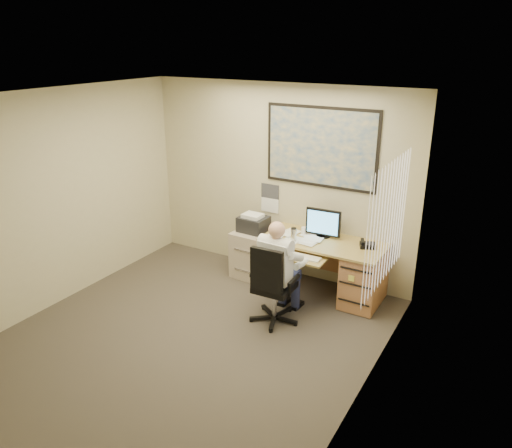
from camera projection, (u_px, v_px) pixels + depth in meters
The scene contains 8 objects.
room_shell at pixel (178, 232), 5.19m from camera, with size 4.00×4.50×2.70m.
desk at pixel (347, 267), 6.48m from camera, with size 1.60×0.97×1.13m.
world_map at pixel (321, 147), 6.51m from camera, with size 1.56×0.03×1.06m, color #1E4C93.
wall_calendar at pixel (270, 198), 7.15m from camera, with size 0.28×0.01×0.42m, color white.
window_blinds at pixel (389, 223), 4.84m from camera, with size 0.06×1.40×1.30m, color silver, non-canonical shape.
filing_cabinet at pixel (254, 249), 7.17m from camera, with size 0.51×0.60×0.93m.
office_chair at pixel (272, 300), 5.97m from camera, with size 0.63×0.63×1.02m.
person at pixel (276, 272), 5.92m from camera, with size 0.52×0.75×1.27m, color white, non-canonical shape.
Camera 1 is at (3.12, -3.78, 3.24)m, focal length 35.00 mm.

